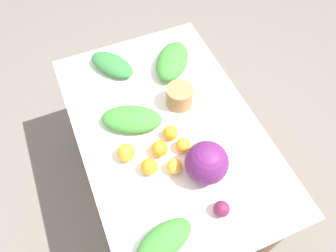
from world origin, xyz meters
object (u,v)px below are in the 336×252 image
greens_bunch_beet_tops (132,119)px  orange_2 (160,149)px  greens_bunch_kale (164,241)px  orange_0 (149,167)px  beet_root (222,209)px  paper_bag (180,96)px  orange_4 (170,133)px  orange_1 (126,153)px  greens_bunch_dandelion (172,61)px  orange_5 (174,166)px  greens_bunch_scallion (112,65)px  cabbage_purple (207,163)px  orange_3 (183,145)px

greens_bunch_beet_tops → orange_2: orange_2 is taller
greens_bunch_kale → orange_0: size_ratio=3.26×
greens_bunch_kale → beet_root: 0.27m
paper_bag → greens_bunch_beet_tops: 0.27m
paper_bag → orange_4: size_ratio=1.87×
greens_bunch_beet_tops → beet_root: greens_bunch_beet_tops is taller
paper_bag → beet_root: (-0.59, 0.07, -0.02)m
paper_bag → orange_1: bearing=118.9°
greens_bunch_dandelion → beet_root: 0.85m
greens_bunch_beet_tops → orange_0: 0.27m
paper_bag → orange_1: (-0.19, 0.35, -0.01)m
paper_bag → orange_1: size_ratio=1.60×
beet_root → orange_5: (0.25, 0.10, 0.00)m
paper_bag → beet_root: 0.60m
greens_bunch_scallion → cabbage_purple: bearing=-165.9°
orange_4 → orange_0: bearing=129.3°
beet_root → orange_4: bearing=6.8°
cabbage_purple → greens_bunch_scallion: bearing=14.1°
orange_2 → orange_4: 0.10m
cabbage_purple → orange_0: bearing=65.0°
paper_bag → orange_1: 0.40m
cabbage_purple → greens_bunch_kale: (-0.21, 0.28, -0.06)m
orange_1 → orange_3: bearing=-103.3°
greens_bunch_beet_tops → greens_bunch_scallion: bearing=-3.0°
beet_root → orange_4: 0.42m
cabbage_purple → orange_1: bearing=54.9°
orange_4 → paper_bag: bearing=-35.6°
greens_bunch_beet_tops → orange_1: 0.19m
orange_5 → greens_bunch_dandelion: bearing=-22.3°
greens_bunch_dandelion → orange_2: (-0.48, 0.27, -0.01)m
greens_bunch_kale → orange_0: 0.32m
orange_1 → greens_bunch_dandelion: bearing=-43.4°
greens_bunch_beet_tops → orange_0: bearing=177.3°
paper_bag → beet_root: size_ratio=1.94×
greens_bunch_kale → orange_4: greens_bunch_kale is taller
orange_3 → greens_bunch_dandelion: bearing=-17.6°
beet_root → orange_0: (0.29, 0.21, 0.00)m
paper_bag → orange_4: paper_bag is taller
orange_5 → greens_bunch_scallion: bearing=5.7°
beet_root → orange_2: 0.38m
orange_1 → greens_bunch_beet_tops: bearing=-27.1°
orange_0 → paper_bag: bearing=-43.0°
orange_1 → orange_5: bearing=-129.5°
greens_bunch_dandelion → greens_bunch_scallion: 0.33m
orange_1 → orange_2: orange_1 is taller
greens_bunch_scallion → orange_0: orange_0 is taller
paper_bag → orange_3: size_ratio=1.92×
greens_bunch_kale → beet_root: size_ratio=3.61×
cabbage_purple → orange_5: size_ratio=2.69×
greens_bunch_beet_tops → orange_4: (-0.14, -0.14, -0.00)m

